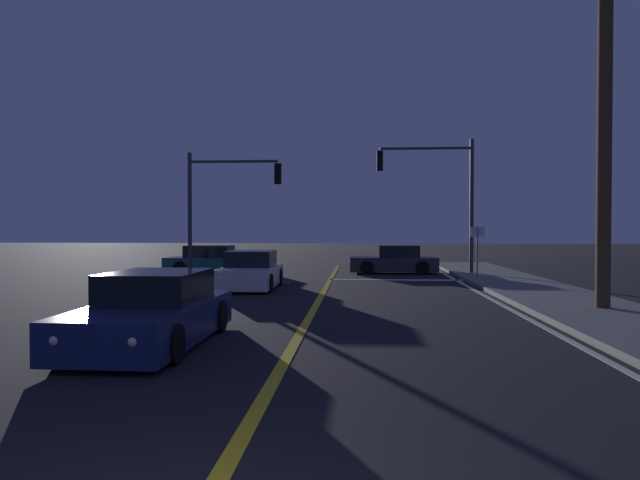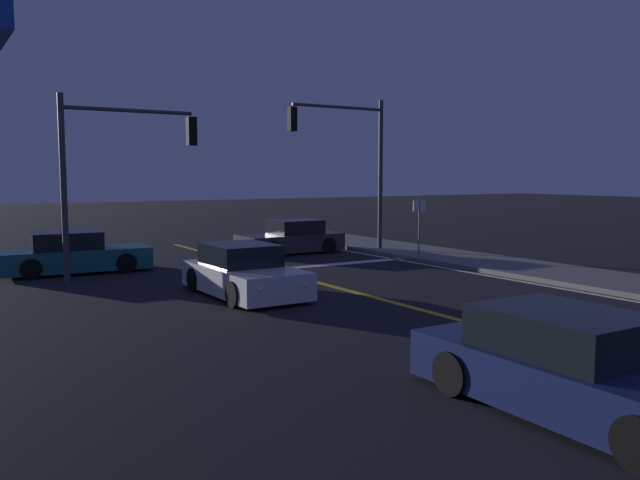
{
  "view_description": "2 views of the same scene",
  "coord_description": "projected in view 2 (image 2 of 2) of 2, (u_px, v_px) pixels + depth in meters",
  "views": [
    {
      "loc": [
        1.2,
        -3.09,
        2.15
      ],
      "look_at": [
        -0.44,
        21.1,
        1.66
      ],
      "focal_mm": 32.39,
      "sensor_mm": 36.0,
      "label": 1
    },
    {
      "loc": [
        -9.85,
        2.06,
        3.14
      ],
      "look_at": [
        -0.94,
        16.41,
        1.45
      ],
      "focal_mm": 36.31,
      "sensor_mm": 36.0,
      "label": 2
    }
  ],
  "objects": [
    {
      "name": "street_sign_corner",
      "position": [
        419.0,
        219.0,
        24.06
      ],
      "size": [
        0.56,
        0.06,
        2.26
      ],
      "color": "slate",
      "rests_on": "ground"
    },
    {
      "name": "stop_bar",
      "position": [
        339.0,
        264.0,
        22.94
      ],
      "size": [
        5.46,
        0.5,
        0.01
      ],
      "primitive_type": "cube",
      "color": "silver",
      "rests_on": "ground"
    },
    {
      "name": "car_far_approaching_white",
      "position": [
        244.0,
        273.0,
        16.94
      ],
      "size": [
        2.02,
        4.2,
        1.34
      ],
      "rotation": [
        0.0,
        0.0,
        3.15
      ],
      "color": "silver",
      "rests_on": "ground"
    },
    {
      "name": "lane_line_center",
      "position": [
        491.0,
        329.0,
        13.26
      ],
      "size": [
        0.2,
        38.28,
        0.01
      ],
      "primitive_type": "cube",
      "color": "gold",
      "rests_on": "ground"
    },
    {
      "name": "traffic_signal_far_left",
      "position": [
        116.0,
        157.0,
        19.41
      ],
      "size": [
        4.15,
        0.28,
        5.49
      ],
      "color": "#38383D",
      "rests_on": "ground"
    },
    {
      "name": "traffic_signal_near_right",
      "position": [
        350.0,
        150.0,
        25.54
      ],
      "size": [
        4.36,
        0.28,
        6.18
      ],
      "rotation": [
        0.0,
        0.0,
        3.14
      ],
      "color": "#38383D",
      "rests_on": "ground"
    },
    {
      "name": "car_parked_curb_teal",
      "position": [
        74.0,
        255.0,
        20.83
      ],
      "size": [
        4.66,
        1.99,
        1.34
      ],
      "rotation": [
        0.0,
        0.0,
        -1.61
      ],
      "color": "#195960",
      "rests_on": "ground"
    },
    {
      "name": "car_side_waiting_navy",
      "position": [
        576.0,
        370.0,
        8.51
      ],
      "size": [
        2.03,
        4.69,
        1.34
      ],
      "rotation": [
        0.0,
        0.0,
        3.13
      ],
      "color": "navy",
      "rests_on": "ground"
    },
    {
      "name": "car_mid_block_charcoal",
      "position": [
        291.0,
        239.0,
        26.17
      ],
      "size": [
        4.2,
        2.01,
        1.34
      ],
      "rotation": [
        0.0,
        0.0,
        1.58
      ],
      "color": "#2D2D33",
      "rests_on": "ground"
    }
  ]
}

